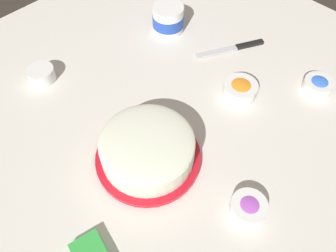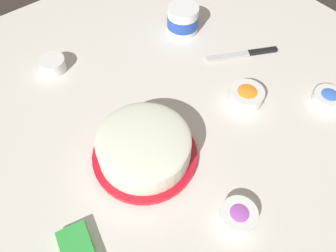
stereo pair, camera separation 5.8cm
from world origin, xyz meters
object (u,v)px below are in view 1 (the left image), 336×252
frosted_cake (148,150)px  sprinkle_bowl_green (42,74)px  spreading_knife (236,47)px  sprinkle_bowl_blue (318,85)px  frosting_tub (168,19)px  sprinkle_bowl_rainbow (249,207)px  sprinkle_bowl_orange (240,89)px

frosted_cake → sprinkle_bowl_green: bearing=4.5°
spreading_knife → sprinkle_bowl_blue: bearing=-174.2°
frosting_tub → spreading_knife: size_ratio=0.49×
frosted_cake → sprinkle_bowl_rainbow: size_ratio=3.15×
frosted_cake → spreading_knife: (0.10, -0.49, -0.04)m
frosted_cake → spreading_knife: bearing=-78.3°
sprinkle_bowl_green → sprinkle_bowl_orange: bearing=-141.1°
sprinkle_bowl_rainbow → sprinkle_bowl_green: size_ratio=1.07×
sprinkle_bowl_rainbow → sprinkle_bowl_orange: sprinkle_bowl_orange is taller
sprinkle_bowl_rainbow → sprinkle_bowl_blue: (0.09, -0.45, 0.00)m
frosted_cake → frosting_tub: frosted_cake is taller
sprinkle_bowl_blue → spreading_knife: bearing=5.8°
frosting_tub → sprinkle_bowl_orange: 0.36m
frosting_tub → sprinkle_bowl_blue: 0.52m
sprinkle_bowl_green → frosting_tub: bearing=-103.4°
sprinkle_bowl_orange → sprinkle_bowl_blue: (-0.15, -0.18, -0.00)m
sprinkle_bowl_rainbow → sprinkle_bowl_green: 0.70m
sprinkle_bowl_rainbow → sprinkle_bowl_green: (0.70, 0.10, 0.00)m
spreading_knife → sprinkle_bowl_orange: 0.20m
frosting_tub → spreading_knife: bearing=-158.8°
sprinkle_bowl_rainbow → spreading_knife: bearing=-49.1°
spreading_knife → sprinkle_bowl_rainbow: sprinkle_bowl_rainbow is taller
sprinkle_bowl_blue → frosted_cake: bearing=71.0°
frosted_cake → sprinkle_bowl_blue: 0.55m
frosted_cake → sprinkle_bowl_rainbow: (-0.26, -0.07, -0.03)m
frosted_cake → sprinkle_bowl_green: size_ratio=3.37×
sprinkle_bowl_orange → sprinkle_bowl_blue: bearing=-129.9°
frosting_tub → sprinkle_bowl_green: 0.45m
sprinkle_bowl_orange → sprinkle_bowl_rainbow: bearing=131.0°
frosted_cake → frosting_tub: 0.52m
frosted_cake → sprinkle_bowl_rainbow: frosted_cake is taller
sprinkle_bowl_green → frosted_cake: bearing=-175.5°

